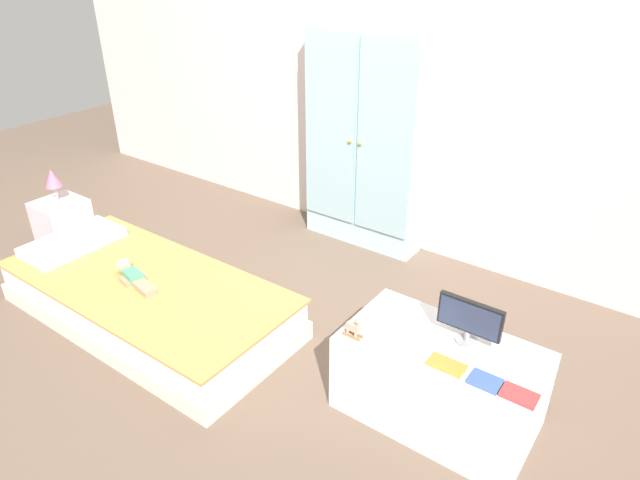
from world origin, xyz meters
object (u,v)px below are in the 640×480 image
Objects in this scene: doll at (130,272)px; book_orange at (447,365)px; nightstand at (64,226)px; table_lamp at (53,180)px; bed at (148,299)px; wardrobe at (365,137)px; book_red at (519,395)px; tv_monitor at (470,319)px; rocking_horse_toy at (354,327)px; book_blue at (485,381)px; tv_stand at (439,381)px.

book_orange is at bearing 6.31° from doll.
nightstand is 1.61× the size of table_lamp.
bed is 11.46× the size of book_orange.
book_orange reaches higher than bed.
book_red is at bearing -41.20° from wardrobe.
tv_monitor is at bearing 3.51° from nightstand.
book_orange is at bearing -0.37° from table_lamp.
rocking_horse_toy is at bearing -148.50° from tv_monitor.
book_blue is at bearing 0.00° from book_orange.
doll is at bearing -169.95° from tv_stand.
tv_monitor reaches higher than rocking_horse_toy.
tv_monitor is (1.79, 0.38, 0.41)m from bed.
tv_stand is (2.88, 0.09, -0.34)m from table_lamp.
bed is at bearing -9.61° from table_lamp.
tv_monitor reaches higher than table_lamp.
book_orange is (-0.00, -0.20, -0.12)m from tv_monitor.
bed is at bearing -168.12° from tv_monitor.
bed is 1.82m from book_orange.
rocking_horse_toy is (1.36, 0.11, 0.33)m from bed.
wardrobe is 1.95m from book_orange.
nightstand is at bearing 179.67° from book_red.
wardrobe is at bearing 132.66° from book_orange.
book_blue is at bearing 6.08° from rocking_horse_toy.
book_red is at bearing 4.93° from rocking_horse_toy.
book_red is at bearing 4.83° from bed.
rocking_horse_toy is at bearing -175.07° from book_red.
book_blue is (1.96, 0.18, 0.29)m from bed.
book_orange is 0.17m from book_blue.
book_red reaches higher than bed.
nightstand is 2.98m from tv_monitor.
book_orange is (2.95, -0.02, 0.23)m from nightstand.
wardrobe is at bearing 137.13° from tv_monitor.
nightstand is at bearing 178.13° from rocking_horse_toy.
wardrobe is 11.45× the size of book_red.
table_lamp reaches higher than book_orange.
book_red reaches higher than book_blue.
tv_monitor reaches higher than doll.
wardrobe is 2.16m from book_red.
bed is 12.94× the size of book_red.
doll is 1.02× the size of nightstand.
bed is at bearing -174.34° from book_orange.
wardrobe is (0.50, 1.58, 0.67)m from bed.
rocking_horse_toy is (-0.36, -0.18, 0.26)m from tv_stand.
rocking_horse_toy is at bearing -153.80° from tv_stand.
table_lamp reaches higher than nightstand.
nightstand is at bearing -176.49° from tv_monitor.
wardrobe reaches higher than nightstand.
doll is 3.05× the size of book_blue.
doll is 1.64× the size of table_lamp.
bed is 1.41m from rocking_horse_toy.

